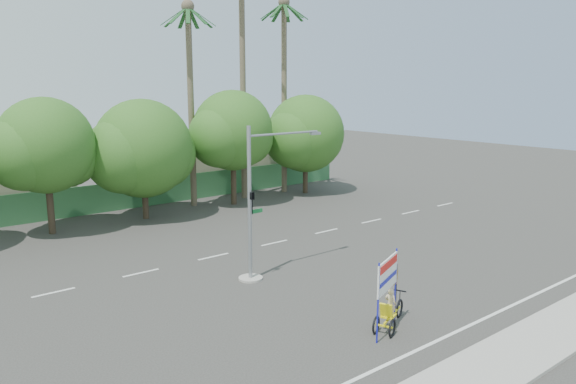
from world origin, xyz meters
TOP-DOWN VIEW (x-y plane):
  - ground at (0.00, 0.00)m, footprint 120.00×120.00m
  - sidewalk_near at (0.00, -7.50)m, footprint 50.00×2.40m
  - fence at (0.00, 21.50)m, footprint 38.00×0.08m
  - building_right at (8.00, 26.00)m, footprint 14.00×8.00m
  - tree_left at (-7.05, 18.00)m, footprint 6.66×5.60m
  - tree_center at (-1.05, 18.00)m, footprint 7.62×6.40m
  - tree_right at (5.95, 18.00)m, footprint 6.90×5.80m
  - tree_far_right at (12.95, 18.00)m, footprint 7.38×6.20m
  - palm_tall at (8.00, 19.50)m, footprint 3.73×3.79m
  - palm_mid at (12.00, 19.50)m, footprint 3.73×3.79m
  - palm_short at (3.50, 19.50)m, footprint 3.73×3.79m
  - traffic_signal at (-2.20, 3.98)m, footprint 4.72×1.10m
  - trike_billboard at (-1.70, -3.49)m, footprint 2.78×1.36m

SIDE VIEW (x-z plane):
  - ground at x=0.00m, z-range 0.00..0.00m
  - sidewalk_near at x=0.00m, z-range 0.00..0.12m
  - fence at x=0.00m, z-range 0.00..2.00m
  - trike_billboard at x=-1.70m, z-range -0.29..2.64m
  - building_right at x=8.00m, z-range 0.00..3.60m
  - traffic_signal at x=-2.20m, z-range -0.58..6.42m
  - tree_center at x=-1.05m, z-range 0.54..8.39m
  - tree_far_right at x=12.95m, z-range 0.68..8.61m
  - tree_left at x=-7.05m, z-range 1.02..9.09m
  - tree_right at x=5.95m, z-range 1.06..9.42m
  - palm_short at x=3.50m, z-range 1.64..16.09m
  - palm_mid at x=12.00m, z-range 1.67..17.12m
  - palm_tall at x=8.00m, z-range 1.74..19.19m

